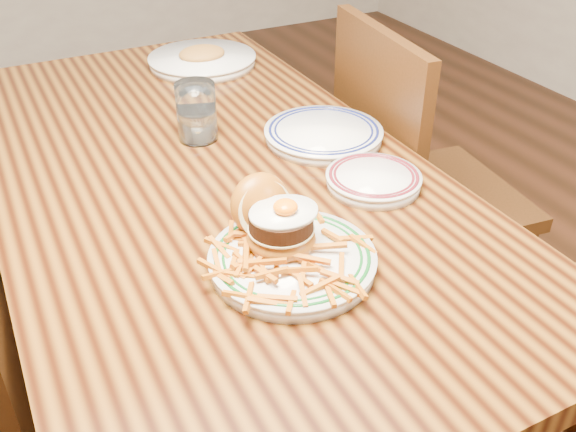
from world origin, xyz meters
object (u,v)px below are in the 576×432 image
table (209,202)px  main_plate (287,245)px  side_plate (373,179)px  chair_right (412,187)px

table → main_plate: size_ratio=5.59×
side_plate → table: bearing=138.5°
table → side_plate: bearing=-40.9°
chair_right → main_plate: chair_right is taller
table → chair_right: size_ratio=1.68×
table → main_plate: bearing=-90.0°
main_plate → side_plate: bearing=22.5°
chair_right → side_plate: size_ratio=5.06×
main_plate → side_plate: (0.26, 0.14, -0.02)m
main_plate → side_plate: size_ratio=1.52×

